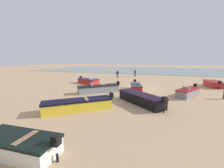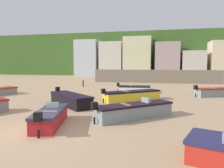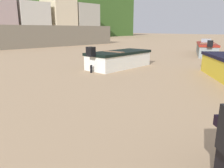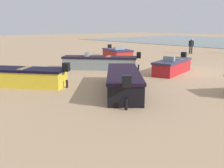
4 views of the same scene
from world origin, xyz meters
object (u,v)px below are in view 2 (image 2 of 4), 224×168
at_px(boat_grey_4, 219,92).
at_px(boat_red_9, 50,117).
at_px(mooring_post_mid_beach, 83,83).
at_px(boat_yellow_1, 132,96).
at_px(boat_black_6, 70,100).
at_px(boat_white_3, 134,89).
at_px(boat_grey_7, 134,111).

distance_m(boat_grey_4, boat_red_9, 17.30).
xyz_separation_m(boat_grey_4, mooring_post_mid_beach, (-16.57, 5.70, 0.02)).
distance_m(boat_yellow_1, boat_black_6, 5.40).
distance_m(boat_yellow_1, boat_white_3, 5.31).
height_order(boat_white_3, boat_black_6, boat_black_6).
relative_size(boat_white_3, boat_grey_4, 0.73).
relative_size(boat_black_6, boat_grey_7, 1.04).
bearing_deg(mooring_post_mid_beach, boat_black_6, -72.96).
bearing_deg(boat_grey_4, boat_yellow_1, -86.62).
height_order(boat_yellow_1, boat_black_6, boat_black_6).
xyz_separation_m(boat_yellow_1, boat_red_9, (-3.00, -8.62, -0.01)).
distance_m(boat_grey_4, boat_black_6, 14.71).
distance_m(boat_white_3, boat_grey_7, 11.51).
height_order(boat_grey_4, mooring_post_mid_beach, boat_grey_4).
relative_size(boat_white_3, boat_red_9, 0.95).
height_order(boat_grey_4, boat_black_6, boat_black_6).
xyz_separation_m(boat_white_3, boat_black_6, (-3.84, -8.57, 0.05)).
bearing_deg(boat_white_3, mooring_post_mid_beach, -125.50).
relative_size(boat_grey_7, mooring_post_mid_beach, 4.89).
bearing_deg(boat_grey_7, boat_grey_4, 104.03).
distance_m(boat_grey_7, boat_red_9, 4.74).
distance_m(boat_grey_4, boat_grey_7, 12.88).
bearing_deg(mooring_post_mid_beach, boat_white_3, -32.18).
bearing_deg(boat_grey_7, boat_black_6, -160.75).
xyz_separation_m(boat_yellow_1, boat_grey_7, (1.02, -6.12, 0.01)).
bearing_deg(boat_black_6, boat_white_3, -163.23).
bearing_deg(boat_red_9, boat_grey_4, 35.12).
distance_m(boat_yellow_1, boat_grey_4, 9.34).
bearing_deg(boat_grey_4, boat_white_3, -120.78).
bearing_deg(boat_red_9, boat_yellow_1, 55.88).
xyz_separation_m(boat_yellow_1, mooring_post_mid_beach, (-8.47, 10.33, 0.01)).
height_order(boat_black_6, mooring_post_mid_beach, boat_black_6).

